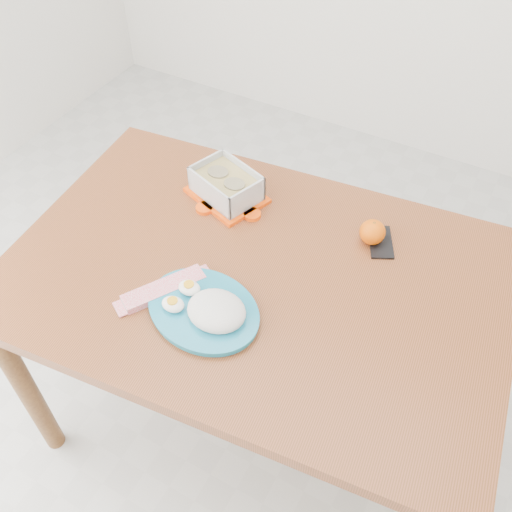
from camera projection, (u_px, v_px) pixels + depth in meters
The scene contains 7 objects.
ground at pixel (230, 392), 2.07m from camera, with size 3.50×3.50×0.00m, color #B7B7B2.
dining_table at pixel (256, 294), 1.54m from camera, with size 1.37×0.98×0.75m.
food_container at pixel (226, 185), 1.64m from camera, with size 0.25×0.22×0.09m.
orange_fruit at pixel (372, 232), 1.52m from camera, with size 0.07×0.07×0.07m, color #FF4F05.
rice_plate at pixel (207, 309), 1.36m from camera, with size 0.34×0.34×0.08m.
candy_bar at pixel (164, 289), 1.42m from camera, with size 0.21×0.05×0.02m, color red.
smartphone at pixel (381, 242), 1.54m from camera, with size 0.06×0.12×0.01m, color black.
Camera 1 is at (0.59, -0.87, 1.86)m, focal length 40.00 mm.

